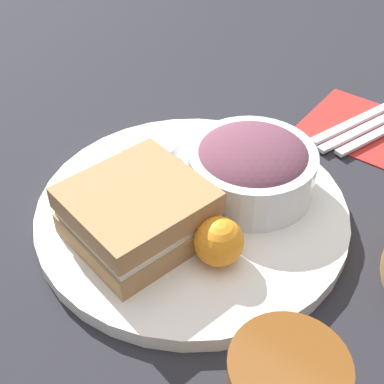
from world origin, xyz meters
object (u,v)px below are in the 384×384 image
object	(u,v)px
plate	(192,212)
dressing_cup	(151,151)
fork	(359,120)
spoon	(380,133)
knife	(369,126)
sandwich	(138,213)
salad_bowl	(252,166)

from	to	relation	value
plate	dressing_cup	xyz separation A→B (m)	(-0.03, -0.08, 0.02)
plate	fork	world-z (taller)	plate
fork	spoon	xyz separation A→B (m)	(0.01, 0.03, 0.00)
knife	spoon	world-z (taller)	same
fork	plate	bearing A→B (deg)	-176.43
spoon	dressing_cup	bearing A→B (deg)	159.23
plate	sandwich	bearing A→B (deg)	-15.21
plate	knife	size ratio (longest dim) A/B	1.83
dressing_cup	plate	bearing A→B (deg)	69.35
dressing_cup	sandwich	bearing A→B (deg)	34.23
knife	spoon	size ratio (longest dim) A/B	1.17
sandwich	dressing_cup	bearing A→B (deg)	-145.77
sandwich	dressing_cup	xyz separation A→B (m)	(-0.10, -0.07, -0.01)
dressing_cup	knife	world-z (taller)	dressing_cup
plate	sandwich	world-z (taller)	sandwich
plate	sandwich	size ratio (longest dim) A/B	2.27
sandwich	salad_bowl	size ratio (longest dim) A/B	1.07
sandwich	spoon	world-z (taller)	sandwich
fork	knife	size ratio (longest dim) A/B	0.95
salad_bowl	dressing_cup	distance (m)	0.12
plate	dressing_cup	bearing A→B (deg)	-110.65
plate	fork	size ratio (longest dim) A/B	1.92
plate	spoon	distance (m)	0.29
salad_bowl	plate	bearing A→B (deg)	-30.12
sandwich	fork	xyz separation A→B (m)	(-0.35, 0.09, -0.04)
sandwich	knife	bearing A→B (deg)	162.68
salad_bowl	dressing_cup	size ratio (longest dim) A/B	2.09
dressing_cup	spoon	xyz separation A→B (m)	(-0.24, 0.19, -0.03)
dressing_cup	knife	bearing A→B (deg)	144.65
sandwich	plate	bearing A→B (deg)	164.79
dressing_cup	fork	bearing A→B (deg)	148.00
salad_bowl	knife	xyz separation A→B (m)	(-0.21, 0.05, -0.04)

